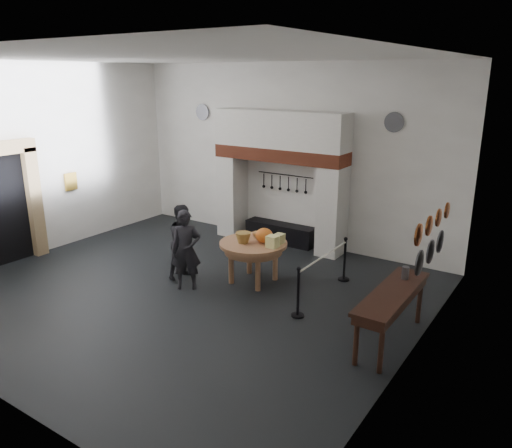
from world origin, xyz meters
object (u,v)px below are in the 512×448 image
Objects in this scene: iron_range at (280,233)px; visitor_far at (184,242)px; barrier_post_far at (345,260)px; work_table at (253,244)px; visitor_near at (186,250)px; barrier_post_near at (298,293)px; side_table at (393,293)px.

visitor_far is (-0.48, -3.15, 0.55)m from iron_range.
barrier_post_far is at bearing -46.45° from visitor_far.
visitor_far reaches higher than work_table.
visitor_near is 3.32m from barrier_post_far.
visitor_near is 1.82× the size of barrier_post_near.
side_table is (4.58, -0.21, 0.07)m from visitor_far.
work_table reaches higher than iron_range.
visitor_far is at bearing -98.61° from iron_range.
side_table is 2.44× the size of barrier_post_near.
visitor_far is 0.73× the size of side_table.
work_table is 0.86× the size of visitor_near.
visitor_near is 4.18m from side_table.
visitor_far is at bearing 177.41° from side_table.
iron_range is 0.86× the size of side_table.
side_table is at bearing -14.36° from work_table.
visitor_near is (-0.08, -3.55, 0.57)m from iron_range.
visitor_near is (-0.94, -1.02, -0.02)m from work_table.
visitor_near reaches higher than iron_range.
visitor_near is at bearing -177.35° from side_table.
barrier_post_near is at bearing -90.00° from barrier_post_far.
iron_range is 1.18× the size of visitor_far.
work_table is at bearing 150.82° from barrier_post_near.
barrier_post_near reaches higher than work_table.
side_table and barrier_post_far have the same top height.
barrier_post_near is at bearing -82.51° from visitor_far.
visitor_far is (-0.40, 0.40, -0.01)m from visitor_near.
work_table is at bearing 10.40° from visitor_near.
iron_range is 2.11× the size of barrier_post_near.
iron_range is at bearing 125.49° from barrier_post_near.
iron_range is at bearing 51.87° from visitor_near.
iron_range is at bearing 108.93° from work_table.
barrier_post_far is at bearing -29.93° from iron_range.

